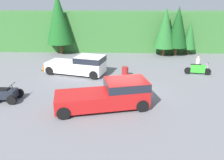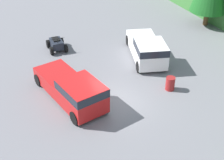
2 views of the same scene
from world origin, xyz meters
TOP-DOWN VIEW (x-y plane):
  - ground_plane at (0.00, 0.00)m, footprint 80.00×80.00m
  - hillside_backdrop at (0.00, 16.00)m, footprint 44.00×6.00m
  - tree_left at (-7.78, 12.39)m, footprint 3.26×3.26m
  - tree_mid_left at (5.03, 11.62)m, footprint 2.52×2.52m
  - tree_mid_right at (6.57, 11.95)m, footprint 2.58×2.58m
  - tree_right at (8.28, 12.53)m, footprint 1.76×1.76m
  - pickup_truck_red at (-0.90, -2.28)m, footprint 6.06×3.34m
  - pickup_truck_second at (-3.87, 4.22)m, footprint 5.71×3.42m
  - dirt_bike at (6.85, 4.49)m, footprint 2.34×0.66m
  - quad_atv at (-8.06, -1.53)m, footprint 1.95×1.35m
  - rider_person at (6.91, 4.94)m, footprint 0.44×0.44m
  - traffic_cone at (-7.72, 5.27)m, footprint 0.42×0.42m
  - steel_barrel at (0.16, 3.73)m, footprint 0.58×0.58m

SIDE VIEW (x-z plane):
  - ground_plane at x=0.00m, z-range 0.00..0.00m
  - traffic_cone at x=-7.72m, z-range -0.02..0.53m
  - steel_barrel at x=0.16m, z-range 0.00..0.88m
  - quad_atv at x=-8.06m, z-range -0.12..1.05m
  - dirt_bike at x=6.85m, z-range -0.10..1.08m
  - rider_person at x=6.91m, z-range 0.07..1.71m
  - pickup_truck_second at x=-3.87m, z-range 0.05..1.82m
  - pickup_truck_red at x=-0.90m, z-range 0.05..1.83m
  - tree_right at x=8.28m, z-range 0.35..4.35m
  - hillside_backdrop at x=0.00m, z-range 0.00..5.01m
  - tree_mid_left at x=5.03m, z-range 0.50..6.24m
  - tree_mid_right at x=6.57m, z-range 0.51..6.37m
  - tree_left at x=-7.78m, z-range 0.65..8.05m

